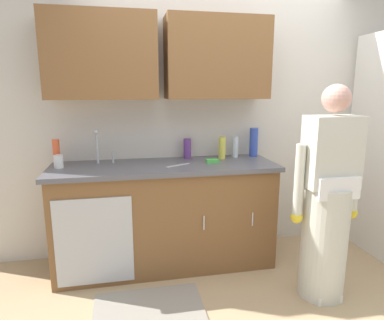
{
  "coord_description": "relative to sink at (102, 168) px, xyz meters",
  "views": [
    {
      "loc": [
        -0.87,
        -2.14,
        1.58
      ],
      "look_at": [
        -0.33,
        0.55,
        1.0
      ],
      "focal_mm": 31.19,
      "sensor_mm": 36.0,
      "label": 1
    }
  ],
  "objects": [
    {
      "name": "sponge",
      "position": [
        0.96,
        -0.02,
        0.03
      ],
      "size": [
        0.11,
        0.07,
        0.03
      ],
      "primitive_type": "cube",
      "color": "#4CBF4C",
      "rests_on": "countertop"
    },
    {
      "name": "person_at_sink",
      "position": [
        1.66,
        -0.73,
        -0.23
      ],
      "size": [
        0.55,
        0.34,
        1.62
      ],
      "color": "white",
      "rests_on": "ground"
    },
    {
      "name": "cup_by_sink",
      "position": [
        -0.35,
        0.03,
        0.07
      ],
      "size": [
        0.08,
        0.08,
        0.11
      ],
      "primitive_type": "cylinder",
      "color": "white",
      "rests_on": "countertop"
    },
    {
      "name": "bottle_water_tall",
      "position": [
        0.78,
        0.22,
        0.11
      ],
      "size": [
        0.07,
        0.07,
        0.19
      ],
      "primitive_type": "cylinder",
      "color": "#66388C",
      "rests_on": "countertop"
    },
    {
      "name": "kitchen_wall_with_uppers",
      "position": [
        0.95,
        0.29,
        0.55
      ],
      "size": [
        4.8,
        0.44,
        2.7
      ],
      "color": "beige",
      "rests_on": "ground"
    },
    {
      "name": "ground_plane",
      "position": [
        1.08,
        -0.71,
        -0.93
      ],
      "size": [
        9.0,
        9.0,
        0.0
      ],
      "primitive_type": "plane",
      "color": "tan"
    },
    {
      "name": "counter_cabinet",
      "position": [
        0.53,
        -0.01,
        -0.48
      ],
      "size": [
        1.9,
        0.62,
        0.9
      ],
      "color": "brown",
      "rests_on": "ground"
    },
    {
      "name": "bottle_water_short",
      "position": [
        1.43,
        0.19,
        0.15
      ],
      "size": [
        0.08,
        0.08,
        0.28
      ],
      "primitive_type": "cylinder",
      "color": "#334CB2",
      "rests_on": "countertop"
    },
    {
      "name": "countertop",
      "position": [
        0.53,
        -0.01,
        -0.01
      ],
      "size": [
        1.96,
        0.66,
        0.04
      ],
      "primitive_type": "cube",
      "color": "#595960",
      "rests_on": "counter_cabinet"
    },
    {
      "name": "sink",
      "position": [
        0.0,
        0.0,
        0.0
      ],
      "size": [
        0.5,
        0.36,
        0.35
      ],
      "color": "#B7BABF",
      "rests_on": "counter_cabinet"
    },
    {
      "name": "floor_mat",
      "position": [
        0.33,
        -0.66,
        -0.92
      ],
      "size": [
        0.8,
        0.5,
        0.01
      ],
      "primitive_type": "cube",
      "color": "gray",
      "rests_on": "ground"
    },
    {
      "name": "bottle_soap",
      "position": [
        1.1,
        0.13,
        0.12
      ],
      "size": [
        0.07,
        0.07,
        0.21
      ],
      "primitive_type": "cylinder",
      "color": "#D8D14C",
      "rests_on": "countertop"
    },
    {
      "name": "knife_on_counter",
      "position": [
        0.64,
        -0.08,
        0.02
      ],
      "size": [
        0.22,
        0.14,
        0.01
      ],
      "primitive_type": "cube",
      "rotation": [
        0.0,
        0.0,
        3.65
      ],
      "color": "silver",
      "rests_on": "countertop"
    },
    {
      "name": "bottle_dish_liquid",
      "position": [
        1.24,
        0.18,
        0.12
      ],
      "size": [
        0.06,
        0.06,
        0.2
      ],
      "primitive_type": "cylinder",
      "color": "silver",
      "rests_on": "countertop"
    },
    {
      "name": "bottle_cleaner_spray",
      "position": [
        -0.38,
        0.14,
        0.13
      ],
      "size": [
        0.06,
        0.06,
        0.23
      ],
      "primitive_type": "cylinder",
      "color": "#E05933",
      "rests_on": "countertop"
    }
  ]
}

